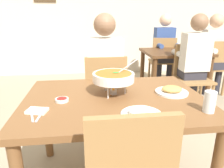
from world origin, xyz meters
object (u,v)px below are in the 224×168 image
object	(u,v)px
sauce_dish	(62,100)
appetizer_plate	(172,91)
drink_glass	(209,103)
curry_bowl	(113,77)
chair_diner_main	(105,91)
chair_bg_right	(191,73)
patron_bg_left	(164,45)
chair_bg_middle	(212,65)
patron_bg_right	(194,57)
chair_bg_left	(162,58)
diner_main	(105,69)
dining_table_main	(114,110)
patron_bg_middle	(214,50)
rice_plate	(142,113)
dining_table_far	(174,59)

from	to	relation	value
sauce_dish	appetizer_plate	bearing A→B (deg)	4.40
drink_glass	curry_bowl	bearing A→B (deg)	145.80
chair_diner_main	chair_bg_right	bearing A→B (deg)	24.92
patron_bg_left	curry_bowl	bearing A→B (deg)	-118.11
appetizer_plate	chair_diner_main	bearing A→B (deg)	120.95
appetizer_plate	chair_bg_right	distance (m)	1.57
chair_bg_middle	patron_bg_right	xyz separation A→B (m)	(-0.61, -0.49, 0.24)
chair_bg_left	diner_main	bearing A→B (deg)	-127.47
dining_table_main	appetizer_plate	world-z (taller)	appetizer_plate
drink_glass	chair_bg_right	bearing A→B (deg)	65.90
diner_main	chair_bg_left	xyz separation A→B (m)	(1.23, 1.60, -0.24)
patron_bg_middle	diner_main	bearing A→B (deg)	-150.54
chair_bg_left	sauce_dish	bearing A→B (deg)	-123.32
sauce_dish	patron_bg_middle	distance (m)	2.94
diner_main	patron_bg_left	xyz separation A→B (m)	(1.26, 1.64, 0.00)
drink_glass	patron_bg_middle	world-z (taller)	patron_bg_middle
sauce_dish	drink_glass	world-z (taller)	drink_glass
chair_bg_left	rice_plate	bearing A→B (deg)	-112.37
dining_table_main	appetizer_plate	size ratio (longest dim) A/B	5.28
appetizer_plate	dining_table_main	bearing A→B (deg)	-175.88
curry_bowl	drink_glass	size ratio (longest dim) A/B	2.56
chair_diner_main	drink_glass	size ratio (longest dim) A/B	6.92
chair_bg_right	patron_bg_right	xyz separation A→B (m)	(-0.01, -0.04, 0.24)
patron_bg_left	patron_bg_middle	distance (m)	0.85
chair_bg_middle	rice_plate	bearing A→B (deg)	-129.80
appetizer_plate	patron_bg_left	distance (m)	2.54
appetizer_plate	dining_table_far	xyz separation A→B (m)	(0.80, 1.85, -0.15)
patron_bg_left	dining_table_main	bearing A→B (deg)	-117.43
dining_table_far	chair_bg_middle	world-z (taller)	chair_bg_middle
chair_bg_right	drink_glass	bearing A→B (deg)	-114.10
chair_diner_main	chair_bg_right	world-z (taller)	same
dining_table_main	patron_bg_middle	bearing A→B (deg)	44.43
diner_main	chair_bg_right	bearing A→B (deg)	23.68
appetizer_plate	patron_bg_middle	distance (m)	2.34
chair_diner_main	sauce_dish	distance (m)	0.90
patron_bg_left	patron_bg_right	world-z (taller)	same
dining_table_main	patron_bg_right	bearing A→B (deg)	45.93
drink_glass	patron_bg_right	xyz separation A→B (m)	(0.73, 1.60, -0.05)
sauce_dish	patron_bg_right	size ratio (longest dim) A/B	0.07
dining_table_far	chair_bg_right	bearing A→B (deg)	-87.12
drink_glass	chair_diner_main	bearing A→B (deg)	116.70
chair_bg_middle	diner_main	bearing A→B (deg)	-151.71
chair_bg_middle	patron_bg_middle	bearing A→B (deg)	65.86
chair_diner_main	sauce_dish	size ratio (longest dim) A/B	10.00
dining_table_far	patron_bg_right	size ratio (longest dim) A/B	0.76
dining_table_far	chair_bg_left	size ratio (longest dim) A/B	1.11
drink_glass	dining_table_far	world-z (taller)	drink_glass
diner_main	chair_bg_middle	size ratio (longest dim) A/B	1.46
sauce_dish	patron_bg_left	bearing A→B (deg)	56.57
diner_main	curry_bowl	size ratio (longest dim) A/B	3.94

